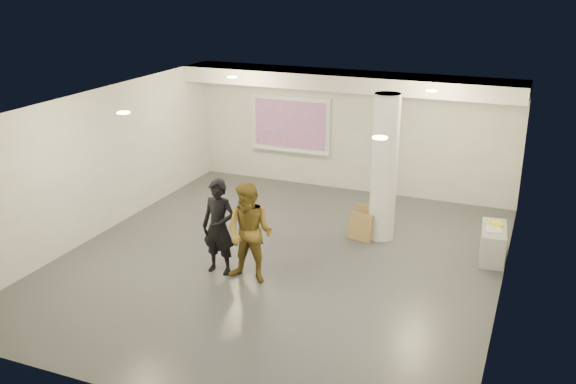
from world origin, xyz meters
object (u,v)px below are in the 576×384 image
at_px(man, 250,233).
at_px(projection_screen, 290,125).
at_px(credenza, 493,243).
at_px(woman, 219,227).
at_px(column, 384,168).

bearing_deg(man, projection_screen, 105.66).
bearing_deg(credenza, man, -151.50).
distance_m(credenza, man, 4.70).
height_order(credenza, man, man).
height_order(credenza, woman, woman).
distance_m(column, projection_screen, 4.08).
distance_m(woman, man, 0.67).
height_order(column, man, column).
relative_size(projection_screen, man, 1.16).
relative_size(column, woman, 1.70).
bearing_deg(column, man, -121.13).
height_order(column, credenza, column).
distance_m(column, woman, 3.58).
relative_size(column, projection_screen, 1.43).
bearing_deg(woman, credenza, 30.10).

